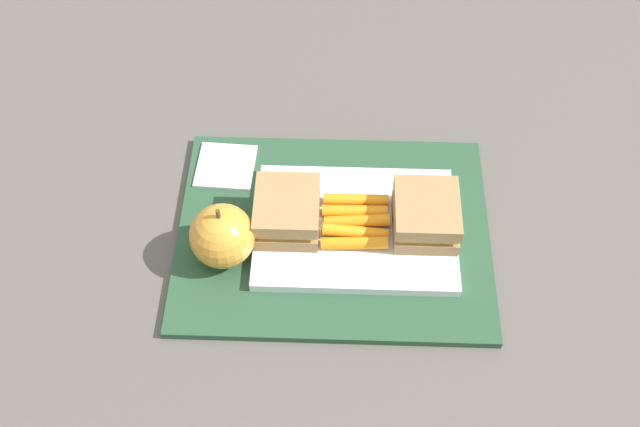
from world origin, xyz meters
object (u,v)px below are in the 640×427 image
object	(u,v)px
sandwich_half_right	(284,212)
carrot_sticks_bundle	(353,221)
apple	(219,236)
paper_napkin	(223,166)
sandwich_half_left	(423,215)
food_tray	(352,228)

from	to	relation	value
sandwich_half_right	carrot_sticks_bundle	bearing A→B (deg)	179.73
sandwich_half_right	apple	size ratio (longest dim) A/B	0.96
sandwich_half_right	paper_napkin	bearing A→B (deg)	-47.99
carrot_sticks_bundle	sandwich_half_left	bearing A→B (deg)	-179.74
food_tray	apple	size ratio (longest dim) A/B	2.75
apple	sandwich_half_left	bearing A→B (deg)	-170.61
food_tray	sandwich_half_left	bearing A→B (deg)	180.00
sandwich_half_right	carrot_sticks_bundle	size ratio (longest dim) A/B	1.01
carrot_sticks_bundle	food_tray	bearing A→B (deg)	-134.88
sandwich_half_left	apple	xyz separation A→B (m)	(0.22, 0.04, 0.00)
apple	sandwich_half_right	bearing A→B (deg)	-151.61
sandwich_half_right	carrot_sticks_bundle	xyz separation A→B (m)	(-0.08, 0.00, -0.02)
food_tray	apple	bearing A→B (deg)	14.21
sandwich_half_left	carrot_sticks_bundle	distance (m)	0.08
food_tray	apple	distance (m)	0.15
sandwich_half_left	carrot_sticks_bundle	world-z (taller)	sandwich_half_left
sandwich_half_right	apple	xyz separation A→B (m)	(0.07, 0.04, 0.00)
sandwich_half_left	apple	bearing A→B (deg)	9.39
food_tray	paper_napkin	bearing A→B (deg)	-29.64
food_tray	carrot_sticks_bundle	distance (m)	0.01
paper_napkin	carrot_sticks_bundle	bearing A→B (deg)	150.20
apple	carrot_sticks_bundle	bearing A→B (deg)	-165.89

